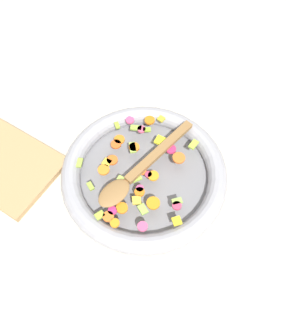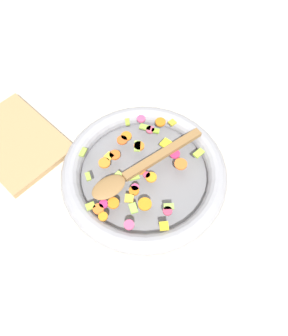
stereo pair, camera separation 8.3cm
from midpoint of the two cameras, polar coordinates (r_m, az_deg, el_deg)
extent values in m
plane|color=beige|center=(0.88, 2.71, -1.87)|extent=(4.00, 4.00, 0.00)
cylinder|color=slate|center=(0.87, 2.73, -1.68)|extent=(0.38, 0.38, 0.01)
torus|color=#9E9EA5|center=(0.86, 2.78, -1.08)|extent=(0.43, 0.43, 0.05)
cylinder|color=orange|center=(0.80, 1.22, -4.25)|extent=(0.03, 0.03, 0.01)
cylinder|color=orange|center=(0.92, 5.51, 7.77)|extent=(0.04, 0.04, 0.01)
cylinder|color=orange|center=(0.88, -1.14, 4.65)|extent=(0.04, 0.04, 0.01)
cylinder|color=orange|center=(0.88, -0.40, 5.35)|extent=(0.04, 0.04, 0.01)
cylinder|color=orange|center=(0.83, 2.38, -0.67)|extent=(0.03, 0.03, 0.01)
cylinder|color=orange|center=(0.79, -2.34, -6.42)|extent=(0.04, 0.04, 0.01)
cylinder|color=orange|center=(0.84, -4.12, 0.65)|extent=(0.04, 0.04, 0.01)
cylinder|color=orange|center=(0.78, -4.08, -8.70)|extent=(0.03, 0.03, 0.01)
cylinder|color=orange|center=(0.79, 3.20, -6.57)|extent=(0.04, 0.04, 0.01)
cylinder|color=orange|center=(0.82, 4.16, -1.88)|extent=(0.04, 0.04, 0.01)
cylinder|color=orange|center=(0.87, 1.88, 3.62)|extent=(0.04, 0.04, 0.01)
cylinder|color=orange|center=(0.85, -2.33, 2.06)|extent=(0.03, 0.03, 0.01)
cylinder|color=orange|center=(0.78, -5.10, -7.25)|extent=(0.03, 0.03, 0.01)
cylinder|color=orange|center=(0.85, 9.23, 0.44)|extent=(0.05, 0.05, 0.01)
cube|color=#95AE44|center=(0.86, -7.87, 2.52)|extent=(0.02, 0.03, 0.01)
cube|color=#95BD43|center=(0.90, 2.87, 6.87)|extent=(0.03, 0.03, 0.01)
cube|color=#A3CC52|center=(0.82, -1.42, -1.47)|extent=(0.02, 0.02, 0.01)
cube|color=#91C232|center=(0.90, 4.68, 6.26)|extent=(0.02, 0.02, 0.01)
cube|color=#98B037|center=(0.91, -0.29, 7.83)|extent=(0.02, 0.02, 0.01)
cube|color=#A8D13F|center=(0.87, 12.22, 2.30)|extent=(0.02, 0.03, 0.01)
cube|color=#96AE3F|center=(0.82, -6.88, -1.73)|extent=(0.03, 0.02, 0.01)
cube|color=#A0BE3C|center=(0.79, -6.34, -6.90)|extent=(0.02, 0.03, 0.01)
cube|color=#96C246|center=(0.82, 1.38, -1.98)|extent=(0.03, 0.03, 0.01)
cube|color=#AAD04F|center=(0.87, 1.59, 3.61)|extent=(0.03, 0.03, 0.01)
cube|color=#97BB52|center=(0.79, 7.38, -6.96)|extent=(0.03, 0.03, 0.01)
cube|color=#99CC4D|center=(0.78, 1.18, -7.29)|extent=(0.03, 0.03, 0.01)
cylinder|color=#DB5374|center=(0.90, 3.77, 6.48)|extent=(0.03, 0.03, 0.01)
cylinder|color=#DB4E80|center=(0.92, 2.10, 8.36)|extent=(0.03, 0.03, 0.01)
cylinder|color=#D12C61|center=(0.86, 8.15, 2.20)|extent=(0.03, 0.03, 0.01)
cylinder|color=#CF467D|center=(0.80, 1.40, -3.66)|extent=(0.03, 0.03, 0.01)
cylinder|color=#D02D70|center=(0.79, -3.99, -6.63)|extent=(0.02, 0.02, 0.01)
cylinder|color=#D03F5F|center=(0.78, 7.19, -7.72)|extent=(0.03, 0.03, 0.01)
cylinder|color=#CB3A5D|center=(0.82, 3.37, -1.50)|extent=(0.02, 0.02, 0.01)
cylinder|color=#E0517F|center=(0.77, 0.53, -10.16)|extent=(0.03, 0.03, 0.01)
cube|color=gold|center=(0.92, 7.55, 7.65)|extent=(0.02, 0.02, 0.01)
cube|color=yellow|center=(0.85, -3.32, 1.81)|extent=(0.02, 0.02, 0.01)
cube|color=yellow|center=(0.88, 6.64, 3.98)|extent=(0.03, 0.03, 0.01)
cube|color=yellow|center=(0.77, 6.65, -10.30)|extent=(0.03, 0.03, 0.01)
cube|color=gold|center=(0.79, 0.42, -5.58)|extent=(0.03, 0.03, 0.01)
cube|color=olive|center=(0.85, 6.15, 2.24)|extent=(0.07, 0.24, 0.01)
ellipsoid|color=olive|center=(0.79, -3.19, -3.60)|extent=(0.07, 0.10, 0.01)
cube|color=tan|center=(0.98, -19.25, 4.20)|extent=(0.29, 0.21, 0.02)
camera|label=1|loc=(0.04, -87.13, 4.95)|focal=35.00mm
camera|label=2|loc=(0.04, 92.87, -4.95)|focal=35.00mm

